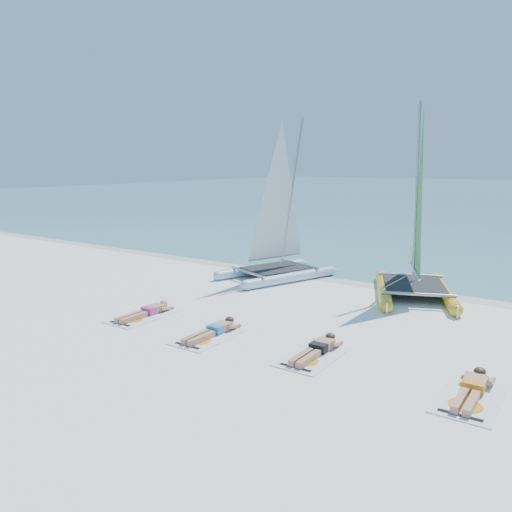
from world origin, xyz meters
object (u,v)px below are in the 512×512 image
(catamaran_blue, at_px, (278,230))
(sunbather_a, at_px, (147,311))
(catamaran_yellow, at_px, (415,232))
(towel_d, at_px, (470,398))
(sunbather_b, at_px, (214,330))
(towel_a, at_px, (142,317))
(towel_b, at_px, (209,336))
(sunbather_c, at_px, (317,348))
(sunbather_d, at_px, (473,388))
(towel_c, at_px, (313,356))

(catamaran_blue, relative_size, sunbather_a, 3.32)
(catamaran_yellow, bearing_deg, sunbather_a, -151.08)
(towel_d, bearing_deg, sunbather_b, 179.36)
(towel_a, distance_m, towel_b, 2.44)
(sunbather_a, bearing_deg, catamaran_yellow, 51.29)
(sunbather_c, xyz_separation_m, towel_d, (3.13, -0.36, -0.11))
(sunbather_a, distance_m, sunbather_c, 5.01)
(sunbather_d, bearing_deg, sunbather_a, 179.48)
(towel_c, height_order, sunbather_c, sunbather_c)
(sunbather_a, xyz_separation_m, sunbather_d, (8.13, -0.07, 0.00))
(catamaran_yellow, distance_m, sunbather_c, 6.52)
(towel_b, bearing_deg, sunbather_c, 10.79)
(towel_b, height_order, towel_d, same)
(catamaran_blue, xyz_separation_m, towel_d, (7.60, -6.00, -1.70))
(towel_a, height_order, sunbather_d, sunbather_d)
(sunbather_c, relative_size, sunbather_d, 1.00)
(sunbather_b, bearing_deg, sunbather_d, 1.29)
(catamaran_blue, xyz_separation_m, sunbather_c, (4.47, -5.64, -1.59))
(towel_b, relative_size, towel_c, 1.00)
(sunbather_c, bearing_deg, towel_d, -6.63)
(towel_a, height_order, sunbather_c, sunbather_c)
(sunbather_d, bearing_deg, catamaran_yellow, 115.18)
(sunbather_a, height_order, sunbather_d, same)
(sunbather_b, bearing_deg, catamaran_yellow, 67.83)
(towel_b, xyz_separation_m, towel_c, (2.58, 0.30, 0.00))
(sunbather_a, bearing_deg, sunbather_b, -4.74)
(towel_a, xyz_separation_m, sunbather_d, (8.13, 0.12, 0.11))
(sunbather_c, distance_m, sunbather_d, 3.13)
(towel_a, bearing_deg, sunbather_b, -0.22)
(sunbather_a, relative_size, sunbather_c, 1.00)
(sunbather_c, bearing_deg, catamaran_blue, 128.40)
(catamaran_blue, relative_size, sunbather_c, 3.32)
(towel_c, height_order, sunbather_d, sunbather_d)
(towel_a, distance_m, sunbather_a, 0.22)
(sunbather_c, bearing_deg, catamaran_yellow, 89.11)
(catamaran_blue, bearing_deg, towel_c, -31.96)
(sunbather_b, bearing_deg, towel_a, 179.78)
(towel_c, bearing_deg, towel_b, -173.37)
(sunbather_c, distance_m, towel_d, 3.15)
(sunbather_b, height_order, sunbather_c, same)
(towel_d, bearing_deg, sunbather_a, 178.13)
(catamaran_yellow, height_order, towel_b, catamaran_yellow)
(towel_d, bearing_deg, sunbather_c, 173.37)
(catamaran_blue, xyz_separation_m, towel_a, (-0.54, -5.93, -1.70))
(catamaran_blue, distance_m, sunbather_d, 9.69)
(towel_a, bearing_deg, towel_d, -0.52)
(sunbather_a, bearing_deg, towel_a, -90.00)
(sunbather_a, height_order, towel_c, sunbather_a)
(sunbather_d, bearing_deg, sunbather_b, -178.71)
(catamaran_yellow, xyz_separation_m, towel_a, (-5.11, -6.56, -1.91))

